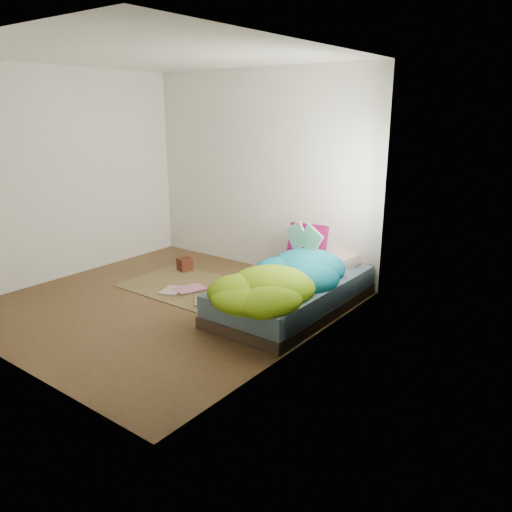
{
  "coord_description": "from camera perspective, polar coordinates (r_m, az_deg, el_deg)",
  "views": [
    {
      "loc": [
        3.94,
        -3.55,
        2.09
      ],
      "look_at": [
        0.7,
        0.75,
        0.5
      ],
      "focal_mm": 35.0,
      "sensor_mm": 36.0,
      "label": 1
    }
  ],
  "objects": [
    {
      "name": "rug",
      "position": [
        6.15,
        -7.44,
        -3.53
      ],
      "size": [
        1.6,
        1.1,
        0.01
      ],
      "primitive_type": "cube",
      "color": "brown",
      "rests_on": "ground"
    },
    {
      "name": "duvet",
      "position": [
        5.13,
        3.01,
        -1.55
      ],
      "size": [
        0.96,
        1.84,
        0.34
      ],
      "primitive_type": null,
      "color": "#074F73",
      "rests_on": "bed"
    },
    {
      "name": "pillow_floral",
      "position": [
        5.98,
        9.04,
        -0.21
      ],
      "size": [
        0.64,
        0.55,
        0.12
      ],
      "primitive_type": "cube",
      "rotation": [
        0.0,
        0.0,
        -0.5
      ],
      "color": "beige",
      "rests_on": "bed"
    },
    {
      "name": "floor_book_b",
      "position": [
        6.12,
        -8.07,
        -3.45
      ],
      "size": [
        0.35,
        0.41,
        0.03
      ],
      "primitive_type": "imported",
      "rotation": [
        0.0,
        0.0,
        -0.34
      ],
      "color": "pink",
      "rests_on": "rug"
    },
    {
      "name": "room_walls",
      "position": [
        5.32,
        -10.97,
        11.12
      ],
      "size": [
        3.54,
        3.54,
        2.62
      ],
      "color": "silver",
      "rests_on": "ground"
    },
    {
      "name": "floor_book_c",
      "position": [
        5.66,
        -7.02,
        -5.1
      ],
      "size": [
        0.4,
        0.41,
        0.03
      ],
      "primitive_type": "imported",
      "rotation": [
        0.0,
        0.0,
        0.71
      ],
      "color": "tan",
      "rests_on": "rug"
    },
    {
      "name": "open_book",
      "position": [
        5.58,
        5.46,
        3.07
      ],
      "size": [
        0.43,
        0.15,
        0.26
      ],
      "primitive_type": null,
      "rotation": [
        0.0,
        0.0,
        -0.15
      ],
      "color": "#287D2D",
      "rests_on": "duvet"
    },
    {
      "name": "wooden_box",
      "position": [
        6.75,
        -8.13,
        -0.95
      ],
      "size": [
        0.21,
        0.21,
        0.17
      ],
      "primitive_type": "cube",
      "rotation": [
        0.0,
        0.0,
        -0.29
      ],
      "color": "#3C170D",
      "rests_on": "rug"
    },
    {
      "name": "floor_book_a",
      "position": [
        6.06,
        -10.52,
        -3.81
      ],
      "size": [
        0.31,
        0.35,
        0.02
      ],
      "primitive_type": "imported",
      "rotation": [
        0.0,
        0.0,
        0.35
      ],
      "color": "beige",
      "rests_on": "rug"
    },
    {
      "name": "bed",
      "position": [
        5.41,
        4.26,
        -4.42
      ],
      "size": [
        1.0,
        2.0,
        0.34
      ],
      "color": "#3D2D21",
      "rests_on": "ground"
    },
    {
      "name": "pillow_magenta",
      "position": [
        5.99,
        5.9,
        1.54
      ],
      "size": [
        0.46,
        0.21,
        0.44
      ],
      "primitive_type": "cube",
      "rotation": [
        0.0,
        0.0,
        0.16
      ],
      "color": "#4A0428",
      "rests_on": "bed"
    },
    {
      "name": "ground",
      "position": [
        5.7,
        -10.22,
        -5.37
      ],
      "size": [
        3.5,
        3.5,
        0.0
      ],
      "primitive_type": "cube",
      "color": "#4A351C",
      "rests_on": "ground"
    }
  ]
}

